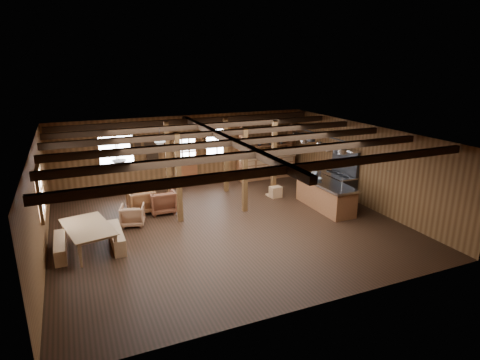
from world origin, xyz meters
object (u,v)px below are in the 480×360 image
Objects in this scene: kitchen_island at (325,195)px; armchair_c at (133,215)px; armchair_b at (141,201)px; commercial_range at (338,181)px; armchair_a at (162,201)px; dining_table at (91,238)px.

kitchen_island reaches higher than armchair_c.
armchair_b is 1.22× the size of armchair_c.
commercial_range is 2.21× the size of armchair_a.
kitchen_island is 5.46m from armchair_a.
kitchen_island is 7.50m from dining_table.
dining_table is at bearing 40.14° from armchair_a.
armchair_a is (-5.16, 1.78, -0.10)m from kitchen_island.
armchair_b is at bearing -25.27° from armchair_a.
dining_table is 2.72× the size of armchair_c.
dining_table is 3.03m from armchair_a.
kitchen_island is 6.14m from armchair_b.
armchair_a is at bearing 161.23° from kitchen_island.
armchair_a is (-6.21, 1.04, -0.23)m from commercial_range.
kitchen_island reaches higher than armchair_a.
armchair_c is at bearing 62.99° from armchair_b.
armchair_b is (-6.83, 1.34, -0.22)m from commercial_range.
commercial_range reaches higher than kitchen_island.
armchair_a is (2.34, 1.92, 0.05)m from dining_table.
kitchen_island is 6.32m from armchair_c.
kitchen_island is 1.35× the size of commercial_range.
commercial_range is at bearing -167.20° from armchair_c.
armchair_a is 1.19× the size of armchair_c.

